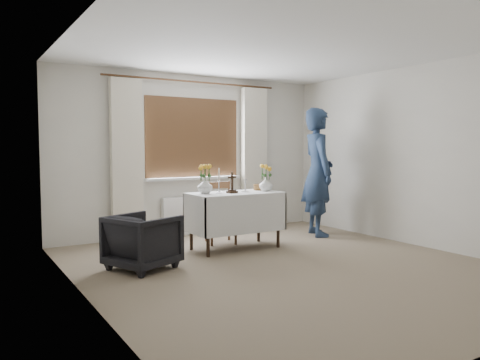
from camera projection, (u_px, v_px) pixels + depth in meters
name	position (u px, v px, depth m)	size (l,w,h in m)	color
ground	(288.00, 267.00, 5.36)	(5.00, 5.00, 0.00)	gray
altar_table	(235.00, 221.00, 6.29)	(1.24, 0.64, 0.76)	white
wooden_chair	(221.00, 213.00, 6.66)	(0.40, 0.40, 0.87)	brown
armchair	(143.00, 241.00, 5.25)	(0.67, 0.68, 0.62)	black
person	(318.00, 172.00, 7.23)	(0.72, 0.47, 1.97)	navy
radiator	(195.00, 215.00, 7.39)	(1.10, 0.10, 0.60)	silver
wooden_cross	(232.00, 182.00, 6.19)	(0.13, 0.09, 0.28)	black
candlestick_left	(219.00, 181.00, 6.17)	(0.10, 0.10, 0.33)	silver
candlestick_right	(245.00, 179.00, 6.32)	(0.10, 0.10, 0.37)	silver
flower_vase_left	(205.00, 186.00, 6.12)	(0.20, 0.20, 0.20)	silver
flower_vase_right	(266.00, 184.00, 6.46)	(0.18, 0.18, 0.19)	silver
wicker_basket	(261.00, 187.00, 6.63)	(0.22, 0.22, 0.08)	brown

